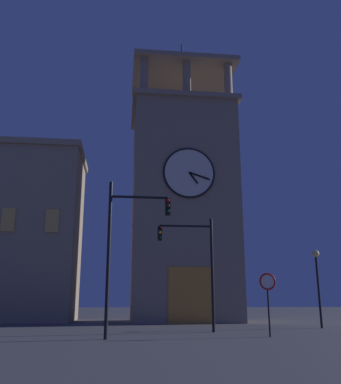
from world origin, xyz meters
TOP-DOWN VIEW (x-y plane):
  - ground_plane at (0.00, 0.00)m, footprint 200.00×200.00m
  - clocktower at (-0.76, -2.26)m, footprint 8.91×7.67m
  - traffic_signal_near at (4.04, 13.58)m, footprint 2.78×0.41m
  - traffic_signal_mid at (0.32, 9.79)m, footprint 3.02×0.41m
  - street_lamp at (-7.70, 7.13)m, footprint 0.44×0.44m
  - no_horn_sign at (-2.42, 13.15)m, footprint 0.78×0.14m

SIDE VIEW (x-z plane):
  - ground_plane at x=0.00m, z-range 0.00..0.00m
  - no_horn_sign at x=-2.42m, z-range 0.79..3.60m
  - street_lamp at x=-7.70m, z-range 0.96..5.59m
  - traffic_signal_mid at x=0.32m, z-range 0.92..6.85m
  - traffic_signal_near at x=4.04m, z-range 0.89..7.69m
  - clocktower at x=-0.76m, z-range -2.97..21.88m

